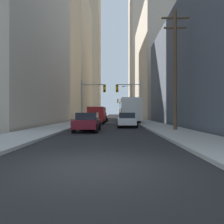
{
  "coord_description": "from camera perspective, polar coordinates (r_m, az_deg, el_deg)",
  "views": [
    {
      "loc": [
        0.59,
        -5.52,
        1.53
      ],
      "look_at": [
        0.0,
        31.37,
        1.63
      ],
      "focal_mm": 31.87,
      "sensor_mm": 36.0,
      "label": 1
    }
  ],
  "objects": [
    {
      "name": "ground_plane",
      "position": [
        5.76,
        -5.17,
        -15.59
      ],
      "size": [
        400.0,
        400.0,
        0.0
      ],
      "primitive_type": "plane",
      "color": "black"
    },
    {
      "name": "utility_pole_right",
      "position": [
        17.27,
        17.66,
        12.05
      ],
      "size": [
        2.2,
        0.28,
        9.81
      ],
      "color": "brown",
      "rests_on": "ground"
    },
    {
      "name": "building_left_far_tower",
      "position": [
        105.78,
        -7.65,
        18.99
      ],
      "size": [
        14.07,
        20.22,
        72.42
      ],
      "primitive_type": "cube",
      "color": "tan",
      "rests_on": "ground"
    },
    {
      "name": "traffic_signal_near_left",
      "position": [
        27.68,
        -5.75,
        5.02
      ],
      "size": [
        3.46,
        0.44,
        6.0
      ],
      "color": "gray",
      "rests_on": "ground"
    },
    {
      "name": "sidewalk_right",
      "position": [
        55.73,
        5.58,
        -1.64
      ],
      "size": [
        3.31,
        160.0,
        0.15
      ],
      "primitive_type": "cube",
      "color": "#9E9E99",
      "rests_on": "ground"
    },
    {
      "name": "sedan_white",
      "position": [
        20.82,
        4.24,
        -2.24
      ],
      "size": [
        1.95,
        4.25,
        1.52
      ],
      "color": "white",
      "rests_on": "ground"
    },
    {
      "name": "traffic_signal_near_right",
      "position": [
        27.57,
        5.1,
        5.05
      ],
      "size": [
        3.49,
        0.44,
        6.0
      ],
      "color": "gray",
      "rests_on": "ground"
    },
    {
      "name": "building_right_mid_block",
      "position": [
        57.38,
        15.89,
        11.96
      ],
      "size": [
        15.58,
        25.77,
        27.12
      ],
      "primitive_type": "cube",
      "color": "#B7A893",
      "rests_on": "ground"
    },
    {
      "name": "sidewalk_left",
      "position": [
        55.83,
        -4.96,
        -1.64
      ],
      "size": [
        3.31,
        160.0,
        0.15
      ],
      "primitive_type": "cube",
      "color": "#9E9E99",
      "rests_on": "ground"
    },
    {
      "name": "traffic_signal_far_right",
      "position": [
        58.04,
        3.12,
        2.29
      ],
      "size": [
        2.99,
        0.44,
        6.0
      ],
      "color": "gray",
      "rests_on": "ground"
    },
    {
      "name": "city_bus",
      "position": [
        29.92,
        4.8,
        0.61
      ],
      "size": [
        2.67,
        11.52,
        3.4
      ],
      "color": "silver",
      "rests_on": "ground"
    },
    {
      "name": "street_lamp_right",
      "position": [
        43.35,
        5.22,
        3.8
      ],
      "size": [
        2.18,
        0.32,
        7.5
      ],
      "color": "gray",
      "rests_on": "ground"
    },
    {
      "name": "sedan_black",
      "position": [
        33.44,
        -2.91,
        -1.45
      ],
      "size": [
        1.95,
        4.21,
        1.52
      ],
      "color": "black",
      "rests_on": "ground"
    },
    {
      "name": "cargo_van_red",
      "position": [
        27.13,
        -4.27,
        -0.67
      ],
      "size": [
        2.16,
        5.25,
        2.26
      ],
      "color": "maroon",
      "rests_on": "ground"
    },
    {
      "name": "building_left_mid_office",
      "position": [
        59.16,
        -15.06,
        14.9
      ],
      "size": [
        16.22,
        21.01,
        33.77
      ],
      "primitive_type": "cube",
      "color": "tan",
      "rests_on": "ground"
    },
    {
      "name": "sedan_maroon",
      "position": [
        16.29,
        -7.02,
        -2.83
      ],
      "size": [
        1.95,
        4.22,
        1.52
      ],
      "color": "maroon",
      "rests_on": "ground"
    },
    {
      "name": "building_right_far_highrise",
      "position": [
        102.31,
        12.75,
        17.58
      ],
      "size": [
        25.42,
        28.47,
        65.36
      ],
      "primitive_type": "cube",
      "color": "#B7A893",
      "rests_on": "ground"
    }
  ]
}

